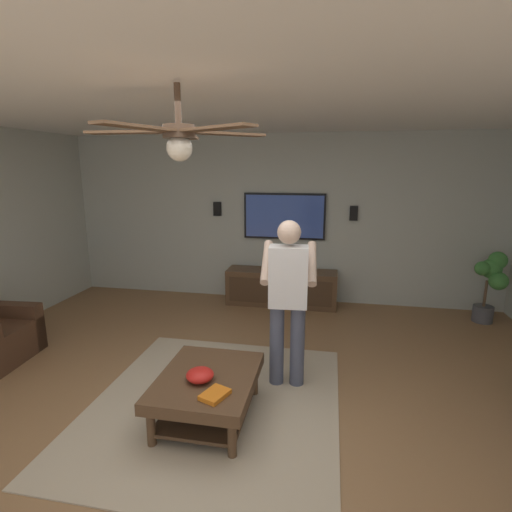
% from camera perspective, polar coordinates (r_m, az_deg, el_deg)
% --- Properties ---
extents(ground_plane, '(8.16, 8.16, 0.00)m').
position_cam_1_polar(ground_plane, '(3.56, -4.84, -23.50)').
color(ground_plane, olive).
extents(wall_back_tv, '(0.10, 7.00, 2.62)m').
position_cam_1_polar(wall_back_tv, '(6.25, 3.38, 5.44)').
color(wall_back_tv, '#B2B7AD').
rests_on(wall_back_tv, ground).
extents(ceiling_slab, '(6.88, 7.00, 0.10)m').
position_cam_1_polar(ceiling_slab, '(2.93, -5.90, 23.86)').
color(ceiling_slab, white).
extents(area_rug, '(2.45, 2.21, 0.01)m').
position_cam_1_polar(area_rug, '(3.83, -5.98, -20.59)').
color(area_rug, tan).
rests_on(area_rug, ground).
extents(coffee_table, '(1.00, 0.80, 0.40)m').
position_cam_1_polar(coffee_table, '(3.51, -7.09, -18.37)').
color(coffee_table, '#513823').
rests_on(coffee_table, ground).
extents(media_console, '(0.45, 1.70, 0.55)m').
position_cam_1_polar(media_console, '(6.14, 3.72, -4.62)').
color(media_console, '#513823').
rests_on(media_console, ground).
extents(tv, '(0.05, 1.27, 0.72)m').
position_cam_1_polar(tv, '(6.14, 4.15, 5.80)').
color(tv, black).
extents(person_standing, '(0.56, 0.56, 1.64)m').
position_cam_1_polar(person_standing, '(3.74, 4.69, -5.54)').
color(person_standing, '#4C5166').
rests_on(person_standing, ground).
extents(potted_plant_tall, '(0.36, 0.42, 1.00)m').
position_cam_1_polar(potted_plant_tall, '(6.22, 31.08, -3.00)').
color(potted_plant_tall, '#4C4C51').
rests_on(potted_plant_tall, ground).
extents(bowl, '(0.23, 0.23, 0.10)m').
position_cam_1_polar(bowl, '(3.37, -8.15, -16.78)').
color(bowl, red).
rests_on(bowl, coffee_table).
extents(remote_white, '(0.14, 0.14, 0.02)m').
position_cam_1_polar(remote_white, '(3.47, -8.20, -16.59)').
color(remote_white, white).
rests_on(remote_white, coffee_table).
extents(book, '(0.26, 0.23, 0.04)m').
position_cam_1_polar(book, '(3.17, -6.10, -19.44)').
color(book, orange).
rests_on(book, coffee_table).
extents(vase_round, '(0.22, 0.22, 0.22)m').
position_cam_1_polar(vase_round, '(6.01, 2.98, -1.17)').
color(vase_round, orange).
rests_on(vase_round, media_console).
extents(wall_speaker_left, '(0.06, 0.12, 0.22)m').
position_cam_1_polar(wall_speaker_left, '(6.11, 14.06, 6.07)').
color(wall_speaker_left, black).
extents(wall_speaker_right, '(0.06, 0.12, 0.22)m').
position_cam_1_polar(wall_speaker_right, '(6.36, -5.65, 6.86)').
color(wall_speaker_right, black).
extents(ceiling_fan, '(1.18, 1.15, 0.46)m').
position_cam_1_polar(ceiling_fan, '(2.57, -11.10, 16.80)').
color(ceiling_fan, '#4C3828').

